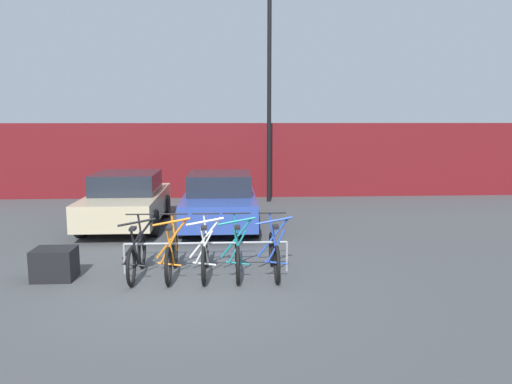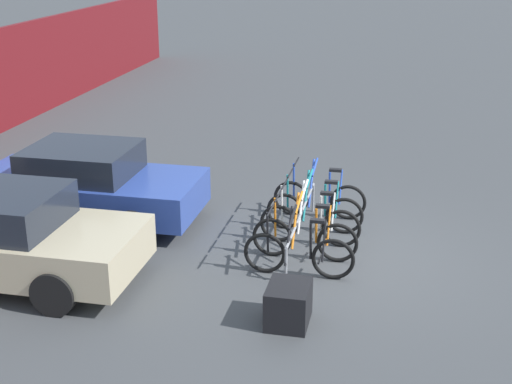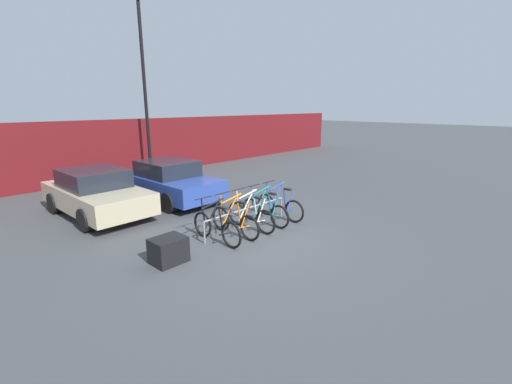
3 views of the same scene
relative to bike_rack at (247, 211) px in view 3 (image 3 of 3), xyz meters
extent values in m
plane|color=#424447|center=(-0.39, -0.68, -0.48)|extent=(120.00, 120.00, 0.00)
cube|color=maroon|center=(-0.39, 8.82, 0.84)|extent=(36.00, 0.16, 2.63)
cylinder|color=gray|center=(0.00, 0.00, 0.07)|extent=(2.95, 0.04, 0.04)
cylinder|color=gray|center=(-1.48, 0.00, -0.20)|extent=(0.04, 0.04, 0.55)
cylinder|color=gray|center=(1.48, 0.00, -0.20)|extent=(0.04, 0.04, 0.55)
torus|color=black|center=(-1.23, -0.68, -0.15)|extent=(0.06, 0.66, 0.66)
torus|color=black|center=(-1.23, 0.38, -0.15)|extent=(0.06, 0.66, 0.66)
cylinder|color=black|center=(-1.23, 0.01, 0.17)|extent=(0.60, 0.04, 0.76)
cylinder|color=black|center=(-1.23, -0.04, 0.48)|extent=(0.68, 0.04, 0.16)
cylinder|color=black|center=(-1.23, -0.33, 0.11)|extent=(0.14, 0.04, 0.63)
cylinder|color=black|center=(-1.23, -0.53, 0.14)|extent=(0.32, 0.03, 0.58)
cylinder|color=black|center=(-1.23, -0.48, -0.17)|extent=(0.40, 0.03, 0.08)
cylinder|color=black|center=(-1.23, 0.33, 0.20)|extent=(0.12, 0.04, 0.69)
cylinder|color=black|center=(-1.23, 0.29, 0.56)|extent=(0.52, 0.03, 0.03)
cube|color=black|center=(-1.23, -0.42, 0.45)|extent=(0.10, 0.22, 0.05)
torus|color=black|center=(-0.61, -0.68, -0.15)|extent=(0.06, 0.66, 0.66)
torus|color=black|center=(-0.61, 0.38, -0.15)|extent=(0.06, 0.66, 0.66)
cylinder|color=orange|center=(-0.61, 0.01, 0.17)|extent=(0.60, 0.04, 0.76)
cylinder|color=orange|center=(-0.61, -0.04, 0.48)|extent=(0.68, 0.04, 0.16)
cylinder|color=orange|center=(-0.61, -0.33, 0.11)|extent=(0.14, 0.04, 0.63)
cylinder|color=orange|center=(-0.61, -0.53, 0.14)|extent=(0.32, 0.03, 0.58)
cylinder|color=orange|center=(-0.61, -0.48, -0.17)|extent=(0.40, 0.03, 0.08)
cylinder|color=orange|center=(-0.61, 0.33, 0.20)|extent=(0.12, 0.04, 0.69)
cylinder|color=black|center=(-0.61, 0.29, 0.56)|extent=(0.52, 0.03, 0.03)
cube|color=black|center=(-0.61, -0.42, 0.45)|extent=(0.10, 0.22, 0.05)
torus|color=black|center=(-0.01, -0.68, -0.15)|extent=(0.06, 0.66, 0.66)
torus|color=black|center=(-0.01, 0.38, -0.15)|extent=(0.06, 0.66, 0.66)
cylinder|color=silver|center=(-0.01, 0.01, 0.17)|extent=(0.60, 0.04, 0.76)
cylinder|color=silver|center=(-0.01, -0.04, 0.48)|extent=(0.68, 0.04, 0.16)
cylinder|color=silver|center=(-0.01, -0.33, 0.11)|extent=(0.14, 0.04, 0.63)
cylinder|color=silver|center=(-0.01, -0.53, 0.14)|extent=(0.32, 0.03, 0.58)
cylinder|color=silver|center=(-0.01, -0.48, -0.17)|extent=(0.40, 0.03, 0.08)
cylinder|color=silver|center=(-0.01, 0.33, 0.20)|extent=(0.12, 0.04, 0.69)
cylinder|color=black|center=(-0.01, 0.29, 0.56)|extent=(0.52, 0.03, 0.03)
cube|color=black|center=(-0.01, -0.42, 0.45)|extent=(0.10, 0.22, 0.05)
torus|color=black|center=(0.56, -0.68, -0.15)|extent=(0.06, 0.66, 0.66)
torus|color=black|center=(0.56, 0.38, -0.15)|extent=(0.06, 0.66, 0.66)
cylinder|color=#197A7F|center=(0.56, 0.01, 0.17)|extent=(0.60, 0.04, 0.76)
cylinder|color=#197A7F|center=(0.56, -0.04, 0.48)|extent=(0.68, 0.04, 0.16)
cylinder|color=#197A7F|center=(0.56, -0.33, 0.11)|extent=(0.14, 0.04, 0.63)
cylinder|color=#197A7F|center=(0.56, -0.53, 0.14)|extent=(0.32, 0.03, 0.58)
cylinder|color=#197A7F|center=(0.56, -0.48, -0.17)|extent=(0.40, 0.03, 0.08)
cylinder|color=#197A7F|center=(0.56, 0.33, 0.20)|extent=(0.12, 0.04, 0.69)
cylinder|color=black|center=(0.56, 0.29, 0.56)|extent=(0.52, 0.03, 0.03)
cube|color=black|center=(0.56, -0.42, 0.45)|extent=(0.10, 0.22, 0.05)
torus|color=black|center=(1.23, -0.68, -0.15)|extent=(0.06, 0.66, 0.66)
torus|color=black|center=(1.23, 0.38, -0.15)|extent=(0.06, 0.66, 0.66)
cylinder|color=#284CB7|center=(1.23, 0.01, 0.17)|extent=(0.60, 0.04, 0.76)
cylinder|color=#284CB7|center=(1.23, -0.04, 0.48)|extent=(0.68, 0.04, 0.16)
cylinder|color=#284CB7|center=(1.23, -0.33, 0.11)|extent=(0.14, 0.04, 0.63)
cylinder|color=#284CB7|center=(1.23, -0.53, 0.14)|extent=(0.32, 0.03, 0.58)
cylinder|color=#284CB7|center=(1.23, -0.48, -0.17)|extent=(0.40, 0.03, 0.08)
cylinder|color=#284CB7|center=(1.23, 0.33, 0.20)|extent=(0.12, 0.04, 0.69)
cylinder|color=black|center=(1.23, 0.29, 0.56)|extent=(0.52, 0.03, 0.03)
cube|color=black|center=(1.23, -0.42, 0.45)|extent=(0.10, 0.22, 0.05)
cube|color=#C1B28E|center=(-2.24, 4.10, 0.09)|extent=(1.80, 4.04, 0.62)
cube|color=#1E232D|center=(-2.24, 4.20, 0.66)|extent=(1.58, 1.86, 0.52)
cylinder|color=black|center=(-3.09, 5.27, -0.16)|extent=(0.20, 0.64, 0.64)
cylinder|color=black|center=(-1.38, 5.27, -0.16)|extent=(0.20, 0.64, 0.64)
cylinder|color=black|center=(-3.09, 2.93, -0.16)|extent=(0.20, 0.64, 0.64)
cylinder|color=black|center=(-1.38, 2.93, -0.16)|extent=(0.20, 0.64, 0.64)
cube|color=#2D479E|center=(0.18, 3.88, 0.09)|extent=(1.80, 4.01, 0.62)
cube|color=#1E232D|center=(0.18, 3.98, 0.66)|extent=(1.58, 1.84, 0.52)
cylinder|color=black|center=(-0.68, 5.05, -0.16)|extent=(0.20, 0.64, 0.64)
cylinder|color=black|center=(1.03, 5.05, -0.16)|extent=(0.20, 0.64, 0.64)
cylinder|color=black|center=(-0.68, 2.72, -0.16)|extent=(0.20, 0.64, 0.64)
cylinder|color=black|center=(1.03, 2.72, -0.16)|extent=(0.20, 0.64, 0.64)
cylinder|color=black|center=(1.78, 7.83, 3.24)|extent=(0.14, 0.14, 7.42)
cube|color=black|center=(-2.63, -0.24, -0.20)|extent=(0.70, 0.56, 0.55)
camera|label=1|loc=(0.41, -8.85, 2.31)|focal=35.00mm
camera|label=2|loc=(-10.96, -1.59, 4.48)|focal=50.00mm
camera|label=3|loc=(-6.31, -6.12, 2.78)|focal=24.00mm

